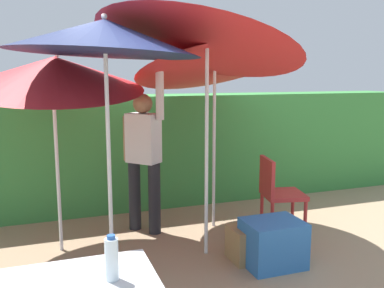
{
  "coord_description": "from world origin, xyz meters",
  "views": [
    {
      "loc": [
        -1.42,
        -3.71,
        1.8
      ],
      "look_at": [
        0.0,
        0.3,
        1.1
      ],
      "focal_mm": 39.04,
      "sensor_mm": 36.0,
      "label": 1
    }
  ],
  "objects_px": {
    "person_vendor": "(144,152)",
    "cooler_box": "(273,243)",
    "umbrella_orange": "(203,29)",
    "umbrella_navy": "(105,37)",
    "crate_cardboard": "(249,243)",
    "umbrella_rainbow": "(212,54)",
    "bottle_water": "(112,259)",
    "chair_plastic": "(277,191)",
    "umbrella_yellow": "(55,72)"
  },
  "relations": [
    {
      "from": "person_vendor",
      "to": "cooler_box",
      "type": "xyz_separation_m",
      "value": [
        0.95,
        -1.29,
        -0.71
      ]
    },
    {
      "from": "umbrella_orange",
      "to": "umbrella_navy",
      "type": "height_order",
      "value": "umbrella_orange"
    },
    {
      "from": "umbrella_orange",
      "to": "crate_cardboard",
      "type": "bearing_deg",
      "value": -40.62
    },
    {
      "from": "umbrella_rainbow",
      "to": "umbrella_navy",
      "type": "xyz_separation_m",
      "value": [
        -1.31,
        -0.86,
        0.07
      ]
    },
    {
      "from": "umbrella_rainbow",
      "to": "cooler_box",
      "type": "height_order",
      "value": "umbrella_rainbow"
    },
    {
      "from": "umbrella_orange",
      "to": "bottle_water",
      "type": "xyz_separation_m",
      "value": [
        -1.18,
        -1.79,
        -1.35
      ]
    },
    {
      "from": "chair_plastic",
      "to": "person_vendor",
      "type": "bearing_deg",
      "value": 156.73
    },
    {
      "from": "umbrella_orange",
      "to": "umbrella_yellow",
      "type": "distance_m",
      "value": 1.5
    },
    {
      "from": "umbrella_rainbow",
      "to": "bottle_water",
      "type": "bearing_deg",
      "value": -122.14
    },
    {
      "from": "umbrella_orange",
      "to": "person_vendor",
      "type": "height_order",
      "value": "umbrella_orange"
    },
    {
      "from": "umbrella_navy",
      "to": "chair_plastic",
      "type": "xyz_separation_m",
      "value": [
        1.93,
        0.39,
        -1.61
      ]
    },
    {
      "from": "umbrella_navy",
      "to": "umbrella_orange",
      "type": "bearing_deg",
      "value": 12.84
    },
    {
      "from": "chair_plastic",
      "to": "bottle_water",
      "type": "distance_m",
      "value": 2.94
    },
    {
      "from": "umbrella_rainbow",
      "to": "person_vendor",
      "type": "height_order",
      "value": "umbrella_rainbow"
    },
    {
      "from": "umbrella_rainbow",
      "to": "crate_cardboard",
      "type": "height_order",
      "value": "umbrella_rainbow"
    },
    {
      "from": "cooler_box",
      "to": "crate_cardboard",
      "type": "xyz_separation_m",
      "value": [
        -0.15,
        0.19,
        -0.06
      ]
    },
    {
      "from": "umbrella_orange",
      "to": "umbrella_yellow",
      "type": "xyz_separation_m",
      "value": [
        -1.34,
        0.54,
        -0.4
      ]
    },
    {
      "from": "umbrella_yellow",
      "to": "person_vendor",
      "type": "relative_size",
      "value": 1.14
    },
    {
      "from": "umbrella_navy",
      "to": "cooler_box",
      "type": "xyz_separation_m",
      "value": [
        1.48,
        -0.3,
        -1.89
      ]
    },
    {
      "from": "umbrella_orange",
      "to": "person_vendor",
      "type": "bearing_deg",
      "value": 118.53
    },
    {
      "from": "cooler_box",
      "to": "bottle_water",
      "type": "bearing_deg",
      "value": -143.15
    },
    {
      "from": "person_vendor",
      "to": "cooler_box",
      "type": "bearing_deg",
      "value": -53.76
    },
    {
      "from": "umbrella_navy",
      "to": "person_vendor",
      "type": "height_order",
      "value": "umbrella_navy"
    },
    {
      "from": "umbrella_navy",
      "to": "bottle_water",
      "type": "relative_size",
      "value": 9.61
    },
    {
      "from": "umbrella_navy",
      "to": "crate_cardboard",
      "type": "distance_m",
      "value": 2.36
    },
    {
      "from": "person_vendor",
      "to": "crate_cardboard",
      "type": "xyz_separation_m",
      "value": [
        0.8,
        -1.1,
        -0.77
      ]
    },
    {
      "from": "umbrella_yellow",
      "to": "crate_cardboard",
      "type": "bearing_deg",
      "value": -26.59
    },
    {
      "from": "umbrella_orange",
      "to": "crate_cardboard",
      "type": "height_order",
      "value": "umbrella_orange"
    },
    {
      "from": "chair_plastic",
      "to": "bottle_water",
      "type": "relative_size",
      "value": 3.71
    },
    {
      "from": "umbrella_yellow",
      "to": "person_vendor",
      "type": "bearing_deg",
      "value": 14.5
    },
    {
      "from": "umbrella_navy",
      "to": "person_vendor",
      "type": "relative_size",
      "value": 1.23
    },
    {
      "from": "umbrella_rainbow",
      "to": "bottle_water",
      "type": "relative_size",
      "value": 10.58
    },
    {
      "from": "umbrella_yellow",
      "to": "chair_plastic",
      "type": "xyz_separation_m",
      "value": [
        2.32,
        -0.36,
        -1.32
      ]
    },
    {
      "from": "bottle_water",
      "to": "umbrella_yellow",
      "type": "bearing_deg",
      "value": 94.02
    },
    {
      "from": "umbrella_rainbow",
      "to": "cooler_box",
      "type": "relative_size",
      "value": 4.67
    },
    {
      "from": "cooler_box",
      "to": "bottle_water",
      "type": "relative_size",
      "value": 2.27
    },
    {
      "from": "crate_cardboard",
      "to": "bottle_water",
      "type": "xyz_separation_m",
      "value": [
        -1.55,
        -1.47,
        0.72
      ]
    },
    {
      "from": "umbrella_rainbow",
      "to": "cooler_box",
      "type": "xyz_separation_m",
      "value": [
        0.17,
        -1.16,
        -1.82
      ]
    },
    {
      "from": "umbrella_yellow",
      "to": "cooler_box",
      "type": "relative_size",
      "value": 3.93
    },
    {
      "from": "umbrella_rainbow",
      "to": "umbrella_navy",
      "type": "distance_m",
      "value": 1.57
    },
    {
      "from": "person_vendor",
      "to": "umbrella_yellow",
      "type": "bearing_deg",
      "value": -165.5
    },
    {
      "from": "umbrella_rainbow",
      "to": "chair_plastic",
      "type": "distance_m",
      "value": 1.72
    },
    {
      "from": "umbrella_rainbow",
      "to": "umbrella_orange",
      "type": "relative_size",
      "value": 0.91
    },
    {
      "from": "umbrella_rainbow",
      "to": "umbrella_navy",
      "type": "relative_size",
      "value": 1.1
    },
    {
      "from": "umbrella_rainbow",
      "to": "bottle_water",
      "type": "distance_m",
      "value": 3.1
    },
    {
      "from": "bottle_water",
      "to": "chair_plastic",
      "type": "bearing_deg",
      "value": 42.36
    },
    {
      "from": "umbrella_rainbow",
      "to": "umbrella_orange",
      "type": "xyz_separation_m",
      "value": [
        -0.35,
        -0.65,
        0.19
      ]
    },
    {
      "from": "crate_cardboard",
      "to": "umbrella_rainbow",
      "type": "bearing_deg",
      "value": 91.37
    },
    {
      "from": "umbrella_navy",
      "to": "person_vendor",
      "type": "distance_m",
      "value": 1.63
    },
    {
      "from": "chair_plastic",
      "to": "crate_cardboard",
      "type": "relative_size",
      "value": 2.35
    }
  ]
}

